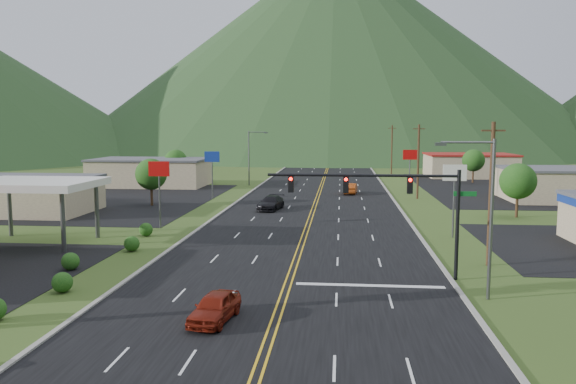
# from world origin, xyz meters

# --- Properties ---
(ground) EXTENTS (500.00, 500.00, 0.00)m
(ground) POSITION_xyz_m (0.00, 0.00, 0.00)
(ground) COLOR #2D4418
(ground) RESTS_ON ground
(road) EXTENTS (20.00, 460.00, 0.04)m
(road) POSITION_xyz_m (0.00, 0.00, 0.00)
(road) COLOR black
(road) RESTS_ON ground
(curb_west) EXTENTS (0.30, 460.00, 0.14)m
(curb_west) POSITION_xyz_m (-10.15, 0.00, 0.00)
(curb_west) COLOR gray
(curb_west) RESTS_ON ground
(curb_east) EXTENTS (0.30, 460.00, 0.14)m
(curb_east) POSITION_xyz_m (10.15, 0.00, 0.00)
(curb_east) COLOR gray
(curb_east) RESTS_ON ground
(traffic_signal) EXTENTS (13.10, 0.43, 7.00)m
(traffic_signal) POSITION_xyz_m (6.48, 14.00, 5.33)
(traffic_signal) COLOR black
(traffic_signal) RESTS_ON ground
(streetlight_east) EXTENTS (3.28, 0.25, 9.00)m
(streetlight_east) POSITION_xyz_m (11.18, 10.00, 5.18)
(streetlight_east) COLOR #59595E
(streetlight_east) RESTS_ON ground
(streetlight_west) EXTENTS (3.28, 0.25, 9.00)m
(streetlight_west) POSITION_xyz_m (-11.68, 70.00, 5.18)
(streetlight_west) COLOR #59595E
(streetlight_west) RESTS_ON ground
(gas_canopy) EXTENTS (10.00, 8.00, 5.30)m
(gas_canopy) POSITION_xyz_m (-22.00, 22.00, 4.87)
(gas_canopy) COLOR white
(gas_canopy) RESTS_ON ground
(building_west_mid) EXTENTS (14.40, 10.40, 4.10)m
(building_west_mid) POSITION_xyz_m (-32.00, 38.00, 2.27)
(building_west_mid) COLOR beige
(building_west_mid) RESTS_ON ground
(building_west_far) EXTENTS (18.40, 11.40, 4.50)m
(building_west_far) POSITION_xyz_m (-28.00, 68.00, 2.26)
(building_west_far) COLOR beige
(building_west_far) RESTS_ON ground
(building_east_mid) EXTENTS (14.40, 11.40, 4.30)m
(building_east_mid) POSITION_xyz_m (32.00, 55.00, 2.16)
(building_east_mid) COLOR beige
(building_east_mid) RESTS_ON ground
(building_east_far) EXTENTS (16.40, 12.40, 4.50)m
(building_east_far) POSITION_xyz_m (28.00, 90.00, 2.26)
(building_east_far) COLOR beige
(building_east_far) RESTS_ON ground
(pole_sign_west_a) EXTENTS (2.00, 0.18, 6.40)m
(pole_sign_west_a) POSITION_xyz_m (-14.00, 30.00, 5.05)
(pole_sign_west_a) COLOR #59595E
(pole_sign_west_a) RESTS_ON ground
(pole_sign_west_b) EXTENTS (2.00, 0.18, 6.40)m
(pole_sign_west_b) POSITION_xyz_m (-14.00, 52.00, 5.05)
(pole_sign_west_b) COLOR #59595E
(pole_sign_west_b) RESTS_ON ground
(pole_sign_east_a) EXTENTS (2.00, 0.18, 6.40)m
(pole_sign_east_a) POSITION_xyz_m (13.00, 28.00, 5.05)
(pole_sign_east_a) COLOR #59595E
(pole_sign_east_a) RESTS_ON ground
(pole_sign_east_b) EXTENTS (2.00, 0.18, 6.40)m
(pole_sign_east_b) POSITION_xyz_m (13.00, 60.00, 5.05)
(pole_sign_east_b) COLOR #59595E
(pole_sign_east_b) RESTS_ON ground
(tree_west_a) EXTENTS (3.84, 3.84, 5.82)m
(tree_west_a) POSITION_xyz_m (-20.00, 45.00, 3.89)
(tree_west_a) COLOR #382314
(tree_west_a) RESTS_ON ground
(tree_west_b) EXTENTS (3.84, 3.84, 5.82)m
(tree_west_b) POSITION_xyz_m (-25.00, 72.00, 3.89)
(tree_west_b) COLOR #382314
(tree_west_b) RESTS_ON ground
(tree_east_a) EXTENTS (3.84, 3.84, 5.82)m
(tree_east_a) POSITION_xyz_m (22.00, 40.00, 3.89)
(tree_east_a) COLOR #382314
(tree_east_a) RESTS_ON ground
(tree_east_b) EXTENTS (3.84, 3.84, 5.82)m
(tree_east_b) POSITION_xyz_m (26.00, 78.00, 3.89)
(tree_east_b) COLOR #382314
(tree_east_b) RESTS_ON ground
(utility_pole_a) EXTENTS (1.60, 0.28, 10.00)m
(utility_pole_a) POSITION_xyz_m (13.50, 18.00, 5.13)
(utility_pole_a) COLOR #382314
(utility_pole_a) RESTS_ON ground
(utility_pole_b) EXTENTS (1.60, 0.28, 10.00)m
(utility_pole_b) POSITION_xyz_m (13.50, 55.00, 5.13)
(utility_pole_b) COLOR #382314
(utility_pole_b) RESTS_ON ground
(utility_pole_c) EXTENTS (1.60, 0.28, 10.00)m
(utility_pole_c) POSITION_xyz_m (13.50, 95.00, 5.13)
(utility_pole_c) COLOR #382314
(utility_pole_c) RESTS_ON ground
(utility_pole_d) EXTENTS (1.60, 0.28, 10.00)m
(utility_pole_d) POSITION_xyz_m (13.50, 135.00, 5.13)
(utility_pole_d) COLOR #382314
(utility_pole_d) RESTS_ON ground
(mountain_n) EXTENTS (220.00, 220.00, 85.00)m
(mountain_n) POSITION_xyz_m (0.00, 220.00, 42.50)
(mountain_n) COLOR black
(mountain_n) RESTS_ON ground
(car_red_near) EXTENTS (2.28, 4.39, 1.43)m
(car_red_near) POSITION_xyz_m (-2.99, 4.93, 0.71)
(car_red_near) COLOR maroon
(car_red_near) RESTS_ON ground
(car_dark_mid) EXTENTS (3.05, 5.69, 1.57)m
(car_dark_mid) POSITION_xyz_m (-4.95, 42.77, 0.78)
(car_dark_mid) COLOR black
(car_dark_mid) RESTS_ON ground
(car_red_far) EXTENTS (2.09, 4.86, 1.56)m
(car_red_far) POSITION_xyz_m (4.60, 59.45, 0.78)
(car_red_far) COLOR #9C3C11
(car_red_far) RESTS_ON ground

